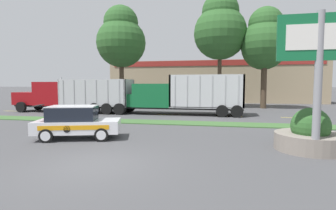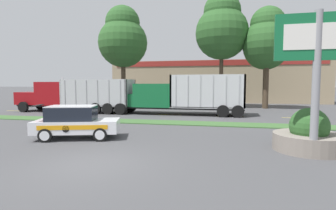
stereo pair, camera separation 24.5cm
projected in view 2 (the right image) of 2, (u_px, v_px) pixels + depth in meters
name	position (u px, v px, depth m)	size (l,w,h in m)	color
ground_plane	(92.00, 165.00, 8.90)	(600.00, 600.00, 0.00)	#474749
grass_verge	(162.00, 122.00, 18.70)	(120.00, 1.99, 0.06)	#3D6633
centre_line_1	(16.00, 111.00, 27.18)	(2.40, 0.14, 0.01)	yellow
centre_line_2	(63.00, 112.00, 26.02)	(2.40, 0.14, 0.01)	yellow
centre_line_3	(113.00, 113.00, 24.86)	(2.40, 0.14, 0.01)	yellow
centre_line_4	(169.00, 115.00, 23.70)	(2.40, 0.14, 0.01)	yellow
centre_line_5	(230.00, 116.00, 22.54)	(2.40, 0.14, 0.01)	yellow
centre_line_6	(298.00, 118.00, 21.38)	(2.40, 0.14, 0.01)	yellow
dump_truck_lead	(167.00, 97.00, 24.01)	(11.96, 2.79, 3.56)	black
dump_truck_mid	(65.00, 97.00, 26.16)	(12.16, 2.76, 3.38)	black
rally_car	(76.00, 122.00, 13.20)	(4.44, 2.90, 1.69)	white
store_sign_post	(317.00, 53.00, 9.34)	(2.92, 0.28, 5.35)	gray
stone_planter	(309.00, 136.00, 10.75)	(2.78, 2.78, 1.77)	gray
store_building_backdrop	(215.00, 82.00, 44.77)	(32.50, 12.10, 6.39)	#9E896B
tree_behind_left	(266.00, 43.00, 29.89)	(5.08, 5.08, 10.78)	#473828
tree_behind_centre	(222.00, 28.00, 30.48)	(6.15, 6.15, 13.33)	#473828
tree_behind_right	(267.00, 39.00, 29.34)	(5.45, 5.45, 11.42)	#473828
tree_behind_far_right	(123.00, 38.00, 31.52)	(5.88, 5.88, 12.16)	#473828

